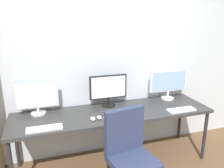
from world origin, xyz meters
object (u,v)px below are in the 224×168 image
object	(u,v)px
desk	(113,115)
monitor_center	(108,89)
keyboard_left	(45,129)
monitor_left	(37,98)
mouse_right_side	(99,117)
keyboard_center	(119,118)
keyboard_right	(181,110)
office_chair	(130,165)
mouse_left_side	(93,119)
monitor_right	(168,83)

from	to	relation	value
desk	monitor_center	size ratio (longest dim) A/B	5.00
desk	keyboard_left	xyz separation A→B (m)	(-0.84, -0.23, 0.06)
keyboard_left	monitor_left	bearing A→B (deg)	97.73
monitor_center	mouse_right_side	bearing A→B (deg)	-121.44
keyboard_center	mouse_right_side	bearing A→B (deg)	159.82
desk	keyboard_right	distance (m)	0.87
desk	mouse_right_side	size ratio (longest dim) A/B	26.11
office_chair	keyboard_left	xyz separation A→B (m)	(-0.82, 0.41, 0.35)
monitor_left	keyboard_center	world-z (taller)	monitor_left
monitor_left	keyboard_center	distance (m)	1.02
monitor_center	mouse_left_side	distance (m)	0.53
monitor_right	keyboard_left	bearing A→B (deg)	-165.74
monitor_left	mouse_right_side	xyz separation A→B (m)	(0.68, -0.36, -0.20)
monitor_left	keyboard_right	world-z (taller)	monitor_left
desk	monitor_left	xyz separation A→B (m)	(-0.90, 0.21, 0.26)
office_chair	keyboard_center	distance (m)	0.54
office_chair	monitor_right	xyz separation A→B (m)	(0.92, 0.85, 0.58)
keyboard_left	keyboard_right	bearing A→B (deg)	0.00
keyboard_right	mouse_right_side	world-z (taller)	mouse_right_side
office_chair	mouse_right_side	bearing A→B (deg)	111.99
monitor_center	mouse_right_side	world-z (taller)	monitor_center
desk	office_chair	world-z (taller)	office_chair
monitor_center	keyboard_center	xyz separation A→B (m)	(0.00, -0.44, -0.23)
monitor_left	monitor_center	distance (m)	0.90
monitor_center	keyboard_left	distance (m)	0.98
monitor_right	mouse_right_side	world-z (taller)	monitor_right
monitor_center	mouse_left_side	world-z (taller)	monitor_center
monitor_right	keyboard_right	bearing A→B (deg)	-97.73
office_chair	monitor_center	size ratio (longest dim) A/B	1.98
monitor_left	monitor_center	world-z (taller)	monitor_center
office_chair	mouse_left_side	xyz separation A→B (m)	(-0.28, 0.48, 0.35)
desk	monitor_left	world-z (taller)	monitor_left
monitor_center	monitor_right	distance (m)	0.90
monitor_right	keyboard_right	world-z (taller)	monitor_right
monitor_left	monitor_right	size ratio (longest dim) A/B	0.88
mouse_left_side	monitor_right	bearing A→B (deg)	17.22
desk	monitor_center	xyz separation A→B (m)	(0.00, 0.21, 0.28)
monitor_left	monitor_center	xyz separation A→B (m)	(0.90, -0.00, 0.02)
monitor_right	mouse_left_side	distance (m)	1.28
office_chair	monitor_left	distance (m)	1.34
desk	mouse_right_side	world-z (taller)	mouse_right_side
monitor_center	office_chair	bearing A→B (deg)	-91.44
desk	monitor_left	bearing A→B (deg)	166.73
monitor_center	keyboard_right	distance (m)	0.98
monitor_center	desk	bearing A→B (deg)	-90.00
monitor_center	mouse_right_side	distance (m)	0.48
keyboard_center	mouse_left_side	xyz separation A→B (m)	(-0.30, 0.07, 0.01)
mouse_left_side	mouse_right_side	xyz separation A→B (m)	(0.08, 0.01, 0.00)
keyboard_right	mouse_right_side	distance (m)	1.06
monitor_center	monitor_right	bearing A→B (deg)	0.00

